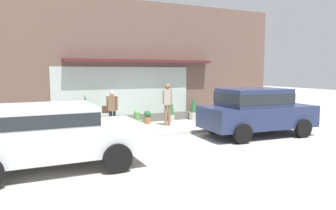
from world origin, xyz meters
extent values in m
plane|color=#9E9B93|center=(0.00, 0.00, 0.00)|extent=(60.00, 60.00, 0.00)
cube|color=#B2B2AD|center=(0.00, -0.20, 0.06)|extent=(14.00, 0.24, 0.12)
cube|color=brown|center=(0.00, 3.20, 2.67)|extent=(14.00, 0.36, 5.34)
cube|color=#ADBCB7|center=(-0.78, 3.00, 1.42)|extent=(6.08, 0.03, 2.10)
cube|color=#4C1E23|center=(0.00, 2.85, 2.72)|extent=(6.68, 0.56, 0.12)
cube|color=#605E59|center=(0.00, 2.98, 0.18)|extent=(6.48, 0.20, 0.36)
cylinder|color=#4C8C47|center=(-0.87, 1.15, 0.03)|extent=(0.32, 0.32, 0.06)
cylinder|color=#4C8C47|center=(-0.87, 1.15, 0.34)|extent=(0.21, 0.21, 0.55)
sphere|color=#4C8C47|center=(-0.87, 1.15, 0.68)|extent=(0.24, 0.24, 0.24)
cylinder|color=#4C8C47|center=(-1.01, 1.15, 0.36)|extent=(0.10, 0.09, 0.09)
cylinder|color=#4C8C47|center=(-0.72, 1.15, 0.36)|extent=(0.10, 0.09, 0.09)
cylinder|color=#4C8C47|center=(-0.87, 1.01, 0.36)|extent=(0.09, 0.10, 0.09)
cylinder|color=#232328|center=(-1.77, 1.63, 0.38)|extent=(0.12, 0.12, 0.76)
cylinder|color=#232328|center=(-1.65, 1.55, 0.38)|extent=(0.12, 0.12, 0.76)
cube|color=brown|center=(-1.71, 1.59, 1.04)|extent=(0.35, 0.32, 0.57)
sphere|color=tan|center=(-1.71, 1.59, 1.44)|extent=(0.21, 0.21, 0.21)
cylinder|color=brown|center=(-1.87, 1.69, 1.06)|extent=(0.08, 0.08, 0.54)
cylinder|color=brown|center=(-1.55, 1.49, 1.06)|extent=(0.08, 0.08, 0.54)
cube|color=#472D1E|center=(-1.94, 1.75, 0.81)|extent=(0.26, 0.21, 0.28)
cylinder|color=brown|center=(0.75, 1.67, 0.44)|extent=(0.12, 0.12, 0.87)
cylinder|color=brown|center=(0.62, 1.74, 0.44)|extent=(0.12, 0.12, 0.87)
cube|color=#9E9384|center=(0.68, 1.70, 1.20)|extent=(0.34, 0.30, 0.65)
sphere|color=brown|center=(0.68, 1.70, 1.65)|extent=(0.24, 0.24, 0.24)
cylinder|color=#9E9384|center=(0.85, 1.62, 1.22)|extent=(0.08, 0.08, 0.62)
cylinder|color=#9E9384|center=(0.52, 1.79, 1.22)|extent=(0.08, 0.08, 0.62)
cube|color=navy|center=(2.70, -1.53, 0.69)|extent=(4.09, 1.96, 0.75)
cube|color=navy|center=(2.50, -1.52, 1.35)|extent=(2.28, 1.72, 0.65)
cube|color=#1E2328|center=(2.50, -1.52, 1.35)|extent=(2.33, 1.74, 0.36)
cylinder|color=black|center=(3.98, -0.70, 0.32)|extent=(0.65, 0.21, 0.64)
cylinder|color=black|center=(3.89, -2.49, 0.32)|extent=(0.65, 0.21, 0.64)
cylinder|color=black|center=(1.50, -0.57, 0.32)|extent=(0.65, 0.21, 0.64)
cylinder|color=black|center=(1.41, -2.35, 0.32)|extent=(0.65, 0.21, 0.64)
cube|color=silver|center=(-4.24, -2.49, 0.67)|extent=(4.17, 1.92, 0.67)
cube|color=silver|center=(-4.44, -2.49, 1.23)|extent=(2.30, 1.76, 0.54)
cube|color=#1E2328|center=(-4.44, -2.49, 1.23)|extent=(2.34, 1.78, 0.30)
cylinder|color=black|center=(-2.94, -1.52, 0.33)|extent=(0.67, 0.18, 0.67)
cylinder|color=black|center=(-2.95, -3.46, 0.33)|extent=(0.67, 0.18, 0.67)
cylinder|color=#9E6042|center=(-2.55, 2.60, 0.14)|extent=(0.45, 0.45, 0.28)
cone|color=#23562D|center=(-2.55, 2.60, 0.82)|extent=(0.40, 0.40, 1.08)
cylinder|color=#B7B2A3|center=(1.32, 2.62, 0.15)|extent=(0.26, 0.26, 0.30)
cone|color=#2D6B33|center=(1.32, 2.62, 0.80)|extent=(0.23, 0.23, 1.00)
cylinder|color=#B7B2A3|center=(2.51, 2.66, 0.18)|extent=(0.48, 0.48, 0.36)
cone|color=#23562D|center=(2.51, 2.66, 0.72)|extent=(0.43, 0.43, 0.72)
cylinder|color=#33473D|center=(-4.87, 2.50, 0.15)|extent=(0.47, 0.47, 0.31)
sphere|color=#4C934C|center=(-4.87, 2.50, 0.55)|extent=(0.57, 0.57, 0.57)
cylinder|color=#9E6042|center=(0.05, 2.40, 0.15)|extent=(0.28, 0.28, 0.31)
sphere|color=#23562D|center=(0.05, 2.40, 0.44)|extent=(0.31, 0.31, 0.31)
camera|label=1|loc=(-4.82, -10.16, 2.27)|focal=33.55mm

